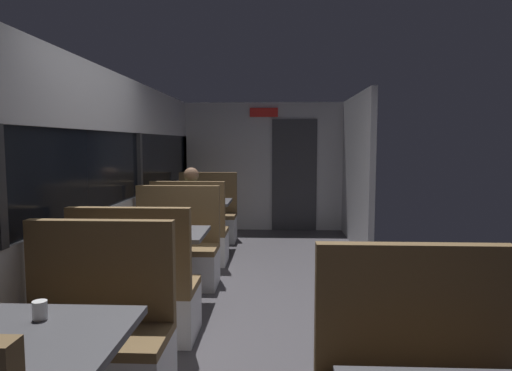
{
  "coord_description": "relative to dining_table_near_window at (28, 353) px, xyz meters",
  "views": [
    {
      "loc": [
        0.22,
        -4.01,
        1.59
      ],
      "look_at": [
        -0.09,
        3.09,
        0.91
      ],
      "focal_mm": 31.87,
      "sensor_mm": 36.0,
      "label": 1
    }
  ],
  "objects": [
    {
      "name": "bench_near_window_facing_entry",
      "position": [
        0.0,
        0.7,
        -0.31
      ],
      "size": [
        0.95,
        0.5,
        1.1
      ],
      "color": "silver",
      "rests_on": "ground_plane"
    },
    {
      "name": "bench_mid_window_facing_entry",
      "position": [
        0.0,
        3.0,
        -0.31
      ],
      "size": [
        0.95,
        0.5,
        1.1
      ],
      "color": "silver",
      "rests_on": "ground_plane"
    },
    {
      "name": "dining_table_near_window",
      "position": [
        0.0,
        0.0,
        0.0
      ],
      "size": [
        0.9,
        0.7,
        0.74
      ],
      "color": "#9E9EA3",
      "rests_on": "ground_plane"
    },
    {
      "name": "carriage_end_bulkhead",
      "position": [
        0.95,
        6.28,
        0.5
      ],
      "size": [
        2.9,
        0.11,
        2.3
      ],
      "color": "#B2B2B7",
      "rests_on": "ground_plane"
    },
    {
      "name": "bench_far_window_facing_end",
      "position": [
        0.0,
        3.9,
        -0.31
      ],
      "size": [
        0.95,
        0.5,
        1.1
      ],
      "color": "silver",
      "rests_on": "ground_plane"
    },
    {
      "name": "dining_table_far_window",
      "position": [
        0.0,
        4.59,
        0.0
      ],
      "size": [
        0.9,
        0.7,
        0.74
      ],
      "color": "#9E9EA3",
      "rests_on": "ground_plane"
    },
    {
      "name": "carriage_window_panel_left",
      "position": [
        -0.56,
        2.09,
        0.47
      ],
      "size": [
        0.09,
        8.48,
        2.3
      ],
      "color": "#B2B2B7",
      "rests_on": "ground_plane"
    },
    {
      "name": "dining_table_mid_window",
      "position": [
        0.0,
        2.3,
        0.0
      ],
      "size": [
        0.9,
        0.7,
        0.74
      ],
      "color": "#9E9EA3",
      "rests_on": "ground_plane"
    },
    {
      "name": "coffee_cup_secondary",
      "position": [
        0.11,
        2.18,
        0.15
      ],
      "size": [
        0.07,
        0.07,
        0.09
      ],
      "color": "white",
      "rests_on": "dining_table_mid_window"
    },
    {
      "name": "carriage_aisle_panel_right",
      "position": [
        2.34,
        5.09,
        0.51
      ],
      "size": [
        0.08,
        2.4,
        2.3
      ],
      "primitive_type": "cube",
      "color": "#B2B2B7",
      "rests_on": "ground_plane"
    },
    {
      "name": "bench_mid_window_facing_end",
      "position": [
        0.0,
        1.6,
        -0.31
      ],
      "size": [
        0.95,
        0.5,
        1.1
      ],
      "color": "silver",
      "rests_on": "ground_plane"
    },
    {
      "name": "coffee_cup_primary",
      "position": [
        -0.02,
        0.15,
        0.15
      ],
      "size": [
        0.07,
        0.07,
        0.09
      ],
      "color": "white",
      "rests_on": "dining_table_near_window"
    },
    {
      "name": "ground_plane",
      "position": [
        0.89,
        2.09,
        -0.65
      ],
      "size": [
        3.3,
        9.2,
        0.02
      ],
      "primitive_type": "cube",
      "color": "#423F44"
    },
    {
      "name": "seated_passenger",
      "position": [
        0.0,
        3.97,
        -0.1
      ],
      "size": [
        0.47,
        0.55,
        1.26
      ],
      "color": "#26262D",
      "rests_on": "ground_plane"
    },
    {
      "name": "bench_far_window_facing_entry",
      "position": [
        0.0,
        5.29,
        -0.31
      ],
      "size": [
        0.95,
        0.5,
        1.1
      ],
      "color": "silver",
      "rests_on": "ground_plane"
    }
  ]
}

